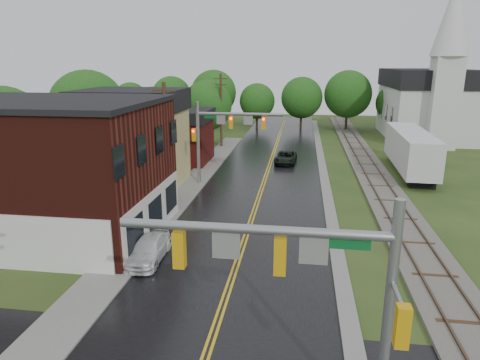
% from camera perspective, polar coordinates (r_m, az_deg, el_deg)
% --- Properties ---
extents(main_road, '(10.00, 90.00, 0.02)m').
position_cam_1_polar(main_road, '(39.85, 3.42, 0.34)').
color(main_road, black).
rests_on(main_road, ground).
extents(curb_right, '(0.80, 70.00, 0.12)m').
position_cam_1_polar(curb_right, '(44.63, 10.90, 1.74)').
color(curb_right, gray).
rests_on(curb_right, ground).
extents(sidewalk_left, '(2.40, 50.00, 0.12)m').
position_cam_1_polar(sidewalk_left, '(36.16, -7.11, -1.35)').
color(sidewalk_left, gray).
rests_on(sidewalk_left, ground).
extents(brick_building, '(14.30, 10.30, 8.30)m').
position_cam_1_polar(brick_building, '(28.78, -24.93, 1.47)').
color(brick_building, '#42140E').
rests_on(brick_building, ground).
extents(yellow_house, '(8.00, 7.00, 6.40)m').
position_cam_1_polar(yellow_house, '(37.83, -13.93, 4.07)').
color(yellow_house, tan).
rests_on(yellow_house, ground).
extents(darkred_building, '(7.00, 6.00, 4.40)m').
position_cam_1_polar(darkred_building, '(46.03, -8.53, 5.07)').
color(darkred_building, '#3F0F0C').
rests_on(darkred_building, ground).
extents(church, '(10.40, 18.40, 20.00)m').
position_cam_1_polar(church, '(64.48, 23.76, 10.17)').
color(church, silver).
rests_on(church, ground).
extents(railroad, '(3.20, 80.00, 0.30)m').
position_cam_1_polar(railroad, '(45.07, 16.76, 1.63)').
color(railroad, '#59544C').
rests_on(railroad, ground).
extents(traffic_signal_near, '(7.34, 0.30, 7.20)m').
position_cam_1_polar(traffic_signal_near, '(11.69, 9.07, -12.52)').
color(traffic_signal_near, gray).
rests_on(traffic_signal_near, ground).
extents(traffic_signal_far, '(7.34, 0.43, 7.20)m').
position_cam_1_polar(traffic_signal_far, '(36.36, -2.36, 6.90)').
color(traffic_signal_far, gray).
rests_on(traffic_signal_far, ground).
extents(utility_pole_b, '(1.80, 0.28, 9.00)m').
position_cam_1_polar(utility_pole_b, '(32.43, -9.80, 5.17)').
color(utility_pole_b, '#382616').
rests_on(utility_pole_b, ground).
extents(utility_pole_c, '(1.80, 0.28, 9.00)m').
position_cam_1_polar(utility_pole_c, '(53.58, -2.54, 9.41)').
color(utility_pole_c, '#382616').
rests_on(utility_pole_c, ground).
extents(tree_left_a, '(6.80, 6.80, 8.67)m').
position_cam_1_polar(tree_left_a, '(38.35, -28.87, 5.65)').
color(tree_left_a, black).
rests_on(tree_left_a, ground).
extents(tree_left_b, '(7.60, 7.60, 9.69)m').
position_cam_1_polar(tree_left_b, '(45.62, -19.45, 8.74)').
color(tree_left_b, black).
rests_on(tree_left_b, ground).
extents(tree_left_c, '(6.00, 6.00, 7.65)m').
position_cam_1_polar(tree_left_c, '(51.48, -11.23, 8.65)').
color(tree_left_c, black).
rests_on(tree_left_c, ground).
extents(tree_left_e, '(6.40, 6.40, 8.16)m').
position_cam_1_polar(tree_left_e, '(55.83, -4.27, 9.73)').
color(tree_left_e, black).
rests_on(tree_left_e, ground).
extents(suv_dark, '(2.38, 4.64, 1.25)m').
position_cam_1_polar(suv_dark, '(45.41, 6.12, 2.99)').
color(suv_dark, black).
rests_on(suv_dark, ground).
extents(pickup_white, '(1.79, 4.24, 1.22)m').
position_cam_1_polar(pickup_white, '(23.95, -12.09, -9.04)').
color(pickup_white, white).
rests_on(pickup_white, ground).
extents(semi_trailer, '(3.30, 13.11, 4.05)m').
position_cam_1_polar(semi_trailer, '(43.85, 21.80, 3.86)').
color(semi_trailer, black).
rests_on(semi_trailer, ground).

